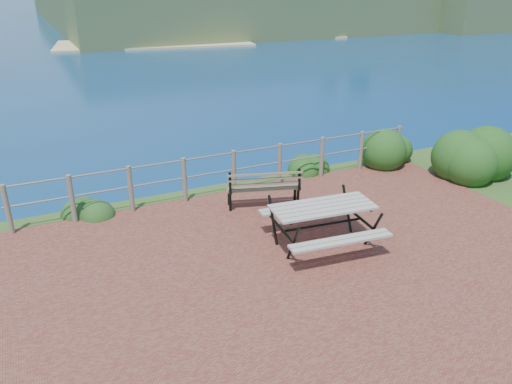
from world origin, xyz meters
The scene contains 8 objects.
ground centered at (0.00, 0.00, 0.00)m, with size 10.00×7.00×0.12m, color brown.
safety_railing centered at (0.00, 3.35, 0.57)m, with size 9.40×0.10×1.00m.
picnic_table centered at (0.51, 0.47, 0.50)m, with size 1.91×1.59×0.78m.
park_bench centered at (0.28, 2.43, 0.58)m, with size 1.60×0.82×0.88m.
shrub_right_front centered at (5.64, 2.10, 0.00)m, with size 1.50×1.50×2.12m, color #164718.
shrub_right_edge centered at (4.54, 3.63, 0.00)m, with size 1.19×1.19×1.70m, color #164718.
shrub_lip_west centered at (-3.14, 3.65, 0.00)m, with size 0.78×0.78×0.52m, color #234A1B.
shrub_lip_east centered at (2.20, 3.77, 0.00)m, with size 0.84×0.84×0.61m, color #164718.
Camera 1 is at (-3.97, -6.26, 4.52)m, focal length 35.00 mm.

